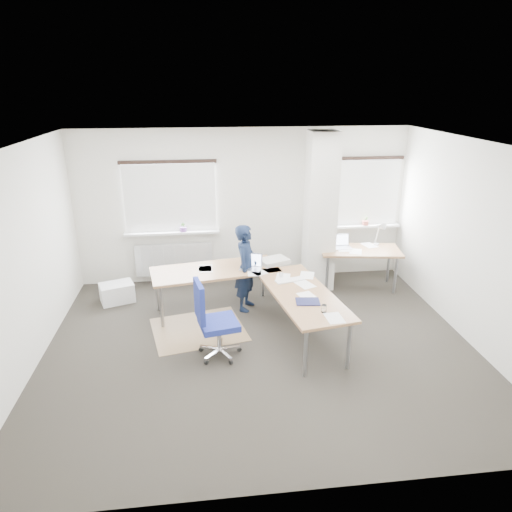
{
  "coord_description": "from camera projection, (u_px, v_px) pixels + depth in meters",
  "views": [
    {
      "loc": [
        -0.72,
        -5.58,
        3.49
      ],
      "look_at": [
        0.05,
        0.9,
        1.03
      ],
      "focal_mm": 32.0,
      "sensor_mm": 36.0,
      "label": 1
    }
  ],
  "objects": [
    {
      "name": "person",
      "position": [
        246.0,
        268.0,
        7.35
      ],
      "size": [
        0.51,
        0.61,
        1.44
      ],
      "primitive_type": "imported",
      "rotation": [
        0.0,
        0.0,
        1.2
      ],
      "color": "black",
      "rests_on": "ground"
    },
    {
      "name": "floor_mat",
      "position": [
        199.0,
        329.0,
        6.92
      ],
      "size": [
        1.54,
        1.38,
        0.01
      ],
      "primitive_type": "cube",
      "rotation": [
        0.0,
        0.0,
        0.21
      ],
      "color": "olive",
      "rests_on": "ground"
    },
    {
      "name": "desk_main",
      "position": [
        259.0,
        282.0,
        6.89
      ],
      "size": [
        2.82,
        2.63,
        0.96
      ],
      "rotation": [
        0.0,
        0.0,
        0.17
      ],
      "color": "brown",
      "rests_on": "ground"
    },
    {
      "name": "desk_side",
      "position": [
        360.0,
        251.0,
        8.15
      ],
      "size": [
        1.49,
        0.89,
        1.22
      ],
      "rotation": [
        0.0,
        0.0,
        -0.14
      ],
      "color": "brown",
      "rests_on": "ground"
    },
    {
      "name": "room_shell",
      "position": [
        269.0,
        218.0,
        6.32
      ],
      "size": [
        6.04,
        5.04,
        2.82
      ],
      "color": "silver",
      "rests_on": "ground"
    },
    {
      "name": "task_chair",
      "position": [
        216.0,
        336.0,
        6.14
      ],
      "size": [
        0.62,
        0.61,
        1.13
      ],
      "rotation": [
        0.0,
        0.0,
        0.2
      ],
      "color": "navy",
      "rests_on": "ground"
    },
    {
      "name": "white_crate",
      "position": [
        117.0,
        293.0,
        7.77
      ],
      "size": [
        0.64,
        0.54,
        0.32
      ],
      "primitive_type": "cube",
      "rotation": [
        0.0,
        0.0,
        0.34
      ],
      "color": "white",
      "rests_on": "ground"
    },
    {
      "name": "ground",
      "position": [
        260.0,
        346.0,
        6.49
      ],
      "size": [
        6.0,
        6.0,
        0.0
      ],
      "primitive_type": "plane",
      "color": "#292521",
      "rests_on": "ground"
    }
  ]
}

